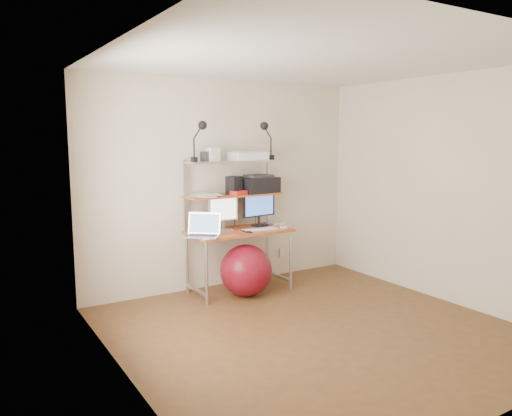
# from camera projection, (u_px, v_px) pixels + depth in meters

# --- Properties ---
(room) EXTENTS (3.60, 3.60, 3.60)m
(room) POSITION_uv_depth(u_px,v_px,m) (317.00, 200.00, 4.57)
(room) COLOR brown
(room) RESTS_ON ground
(computer_desk) EXTENTS (1.20, 0.60, 1.57)m
(computer_desk) POSITION_uv_depth(u_px,v_px,m) (237.00, 211.00, 5.88)
(computer_desk) COLOR #C55E26
(computer_desk) RESTS_ON ground
(desktop) EXTENTS (1.20, 0.60, 0.00)m
(desktop) POSITION_uv_depth(u_px,v_px,m) (239.00, 230.00, 5.86)
(desktop) COLOR #C55E26
(desktop) RESTS_ON computer_desk
(mid_shelf) EXTENTS (1.18, 0.34, 0.00)m
(mid_shelf) POSITION_uv_depth(u_px,v_px,m) (234.00, 194.00, 5.91)
(mid_shelf) COLOR #C55E26
(mid_shelf) RESTS_ON computer_desk
(top_shelf) EXTENTS (1.18, 0.34, 0.00)m
(top_shelf) POSITION_uv_depth(u_px,v_px,m) (234.00, 160.00, 5.85)
(top_shelf) COLOR #B5B5BA
(top_shelf) RESTS_ON computer_desk
(floor) EXTENTS (3.60, 3.60, 0.00)m
(floor) POSITION_uv_depth(u_px,v_px,m) (315.00, 330.00, 4.75)
(floor) COLOR brown
(floor) RESTS_ON ground
(wall_outlet) EXTENTS (0.08, 0.01, 0.12)m
(wall_outlet) POSITION_uv_depth(u_px,v_px,m) (282.00, 252.00, 6.65)
(wall_outlet) COLOR white
(wall_outlet) RESTS_ON room
(monitor_silver) EXTENTS (0.39, 0.15, 0.43)m
(monitor_silver) POSITION_uv_depth(u_px,v_px,m) (223.00, 211.00, 5.80)
(monitor_silver) COLOR #B3B3B8
(monitor_silver) RESTS_ON desktop
(monitor_black) EXTENTS (0.48, 0.15, 0.48)m
(monitor_black) POSITION_uv_depth(u_px,v_px,m) (259.00, 207.00, 6.09)
(monitor_black) COLOR black
(monitor_black) RESTS_ON desktop
(laptop) EXTENTS (0.47, 0.46, 0.32)m
(laptop) POSITION_uv_depth(u_px,v_px,m) (203.00, 231.00, 5.50)
(laptop) COLOR silver
(laptop) RESTS_ON desktop
(keyboard) EXTENTS (0.43, 0.17, 0.01)m
(keyboard) POSITION_uv_depth(u_px,v_px,m) (260.00, 229.00, 5.88)
(keyboard) COLOR white
(keyboard) RESTS_ON desktop
(mouse) EXTENTS (0.08, 0.06, 0.02)m
(mouse) POSITION_uv_depth(u_px,v_px,m) (284.00, 227.00, 5.98)
(mouse) COLOR white
(mouse) RESTS_ON desktop
(mac_mini) EXTENTS (0.22, 0.22, 0.04)m
(mac_mini) POSITION_uv_depth(u_px,v_px,m) (274.00, 223.00, 6.21)
(mac_mini) COLOR silver
(mac_mini) RESTS_ON desktop
(phone) EXTENTS (0.09, 0.14, 0.01)m
(phone) POSITION_uv_depth(u_px,v_px,m) (247.00, 232.00, 5.73)
(phone) COLOR black
(phone) RESTS_ON desktop
(printer) EXTENTS (0.49, 0.36, 0.22)m
(printer) POSITION_uv_depth(u_px,v_px,m) (258.00, 184.00, 6.08)
(printer) COLOR black
(printer) RESTS_ON mid_shelf
(nas_cube) EXTENTS (0.18, 0.18, 0.22)m
(nas_cube) POSITION_uv_depth(u_px,v_px,m) (234.00, 185.00, 5.88)
(nas_cube) COLOR black
(nas_cube) RESTS_ON mid_shelf
(red_box) EXTENTS (0.21, 0.17, 0.05)m
(red_box) POSITION_uv_depth(u_px,v_px,m) (239.00, 193.00, 5.83)
(red_box) COLOR red
(red_box) RESTS_ON mid_shelf
(scanner) EXTENTS (0.43, 0.28, 0.11)m
(scanner) POSITION_uv_depth(u_px,v_px,m) (248.00, 156.00, 5.93)
(scanner) COLOR white
(scanner) RESTS_ON top_shelf
(box_white) EXTENTS (0.15, 0.13, 0.15)m
(box_white) POSITION_uv_depth(u_px,v_px,m) (213.00, 154.00, 5.70)
(box_white) COLOR white
(box_white) RESTS_ON top_shelf
(box_grey) EXTENTS (0.13, 0.13, 0.11)m
(box_grey) POSITION_uv_depth(u_px,v_px,m) (207.00, 156.00, 5.69)
(box_grey) COLOR #313133
(box_grey) RESTS_ON top_shelf
(clip_lamp_left) EXTENTS (0.18, 0.10, 0.45)m
(clip_lamp_left) POSITION_uv_depth(u_px,v_px,m) (201.00, 132.00, 5.49)
(clip_lamp_left) COLOR black
(clip_lamp_left) RESTS_ON top_shelf
(clip_lamp_right) EXTENTS (0.18, 0.10, 0.45)m
(clip_lamp_right) POSITION_uv_depth(u_px,v_px,m) (266.00, 132.00, 5.98)
(clip_lamp_right) COLOR black
(clip_lamp_right) RESTS_ON top_shelf
(exercise_ball) EXTENTS (0.60, 0.60, 0.60)m
(exercise_ball) POSITION_uv_depth(u_px,v_px,m) (246.00, 270.00, 5.74)
(exercise_ball) COLOR maroon
(exercise_ball) RESTS_ON floor
(paper_stack) EXTENTS (0.39, 0.41, 0.02)m
(paper_stack) POSITION_uv_depth(u_px,v_px,m) (205.00, 195.00, 5.71)
(paper_stack) COLOR white
(paper_stack) RESTS_ON mid_shelf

